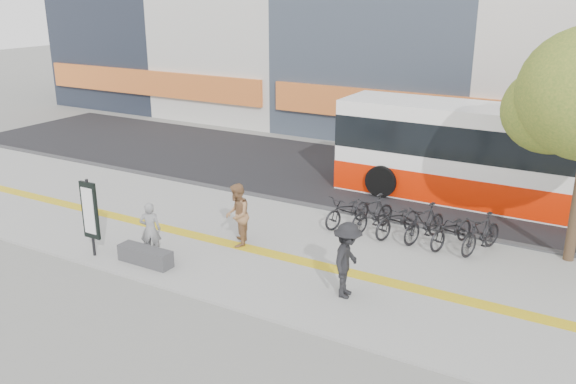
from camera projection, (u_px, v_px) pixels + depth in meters
The scene contains 12 objects.
ground at pixel (252, 270), 16.03m from camera, with size 120.00×120.00×0.00m, color slate.
sidewalk at pixel (281, 249), 17.26m from camera, with size 40.00×7.00×0.08m, color gray.
tactile_strip at pixel (271, 254), 16.83m from camera, with size 40.00×0.45×0.01m, color gold.
street at pixel (379, 181), 23.43m from camera, with size 40.00×8.00×0.06m, color black.
curb at pixel (334, 211), 20.13m from camera, with size 40.00×0.25×0.14m, color #3A3A3C.
bench at pixel (145, 256), 16.17m from camera, with size 1.60×0.45×0.45m, color #3A3A3C.
signboard at pixel (90, 212), 16.34m from camera, with size 0.55×0.10×2.20m.
bus at pixel (519, 162), 20.12m from camera, with size 12.31×2.92×3.28m.
bicycle_row at pixel (410, 221), 17.75m from camera, with size 5.22×2.02×1.11m.
seated_woman at pixel (150, 230), 16.46m from camera, with size 0.57×0.37×1.56m, color black.
pedestrian_tan at pixel (237, 215), 17.15m from camera, with size 0.89×0.69×1.82m, color #916541.
pedestrian_dark at pixel (347, 260), 14.25m from camera, with size 1.21×0.69×1.87m, color black.
Camera 1 is at (8.05, -12.14, 7.08)m, focal length 37.82 mm.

